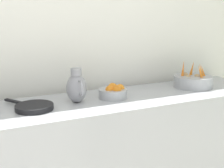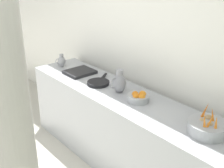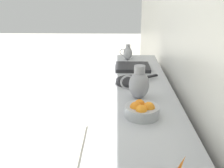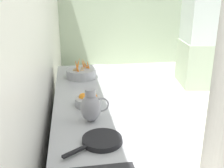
% 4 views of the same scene
% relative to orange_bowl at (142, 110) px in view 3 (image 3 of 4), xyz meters
% --- Properties ---
extents(prep_counter, '(0.63, 2.95, 0.90)m').
position_rel_orange_bowl_xyz_m(prep_counter, '(0.02, -0.13, -0.50)').
color(prep_counter, '#ADAFB5').
rests_on(prep_counter, ground_plane).
extents(orange_bowl, '(0.22, 0.22, 0.11)m').
position_rel_orange_bowl_xyz_m(orange_bowl, '(0.00, 0.00, 0.00)').
color(orange_bowl, '#9EA0A5').
rests_on(orange_bowl, prep_counter).
extents(metal_pitcher_tall, '(0.21, 0.15, 0.25)m').
position_rel_orange_bowl_xyz_m(metal_pitcher_tall, '(-0.00, -0.29, 0.07)').
color(metal_pitcher_tall, gray).
rests_on(metal_pitcher_tall, prep_counter).
extents(metal_pitcher_short, '(0.15, 0.10, 0.17)m').
position_rel_orange_bowl_xyz_m(metal_pitcher_short, '(0.04, -1.40, 0.03)').
color(metal_pitcher_short, '#939399').
rests_on(metal_pitcher_short, prep_counter).
extents(counter_sink_basin, '(0.34, 0.30, 0.04)m').
position_rel_orange_bowl_xyz_m(counter_sink_basin, '(0.00, -1.04, -0.03)').
color(counter_sink_basin, '#232326').
rests_on(counter_sink_basin, prep_counter).
extents(skillet_on_counter, '(0.38, 0.30, 0.03)m').
position_rel_orange_bowl_xyz_m(skillet_on_counter, '(0.03, -0.61, -0.03)').
color(skillet_on_counter, black).
rests_on(skillet_on_counter, prep_counter).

